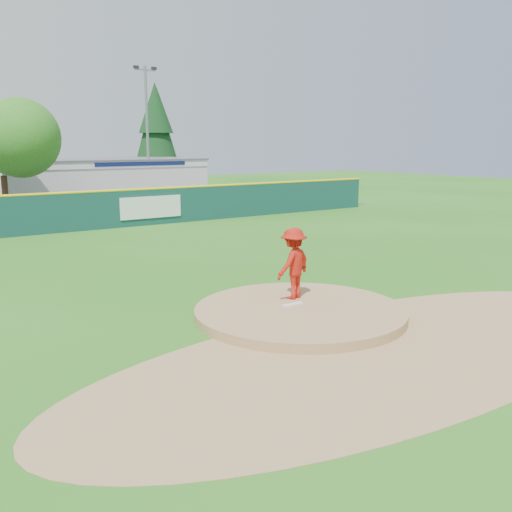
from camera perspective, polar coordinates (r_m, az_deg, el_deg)
ground at (r=15.01m, az=4.40°, el=-6.10°), size 120.00×120.00×0.00m
pitchers_mound at (r=15.01m, az=4.40°, el=-6.10°), size 5.50×5.50×0.50m
pitching_rubber at (r=15.15m, az=3.69°, el=-4.85°), size 0.60×0.15×0.04m
infield_dirt_arc at (r=12.95m, az=12.93°, el=-9.18°), size 15.40×15.40×0.01m
parking_lot at (r=39.39m, az=-21.35°, el=3.95°), size 44.00×16.00×0.02m
pitcher at (r=15.61m, az=3.76°, el=-0.74°), size 1.42×1.06×1.96m
van at (r=33.73m, az=-17.97°, el=4.23°), size 4.82×2.35×1.32m
pool_building_grp at (r=45.72m, az=-15.66°, el=7.29°), size 15.20×8.20×3.31m
fence_banners at (r=29.73m, az=-23.76°, el=3.58°), size 18.64×0.04×1.20m
outfield_fence at (r=30.64m, az=-17.43°, el=4.38°), size 40.00×0.14×2.07m
deciduous_tree at (r=36.76m, az=-24.16°, el=10.40°), size 5.60×5.60×7.36m
conifer_tree at (r=52.01m, az=-9.96°, el=12.23°), size 4.40×4.40×9.50m
light_pole_right at (r=43.98m, az=-10.83°, el=12.42°), size 1.75×0.25×10.00m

